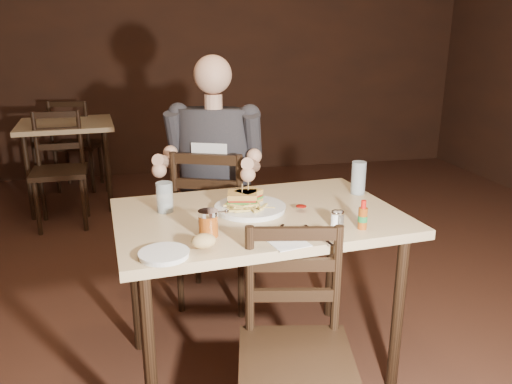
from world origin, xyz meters
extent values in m
plane|color=#321911|center=(0.00, 0.00, 0.00)|extent=(7.00, 7.00, 0.00)
plane|color=#3D2216|center=(0.00, 3.50, 1.40)|extent=(6.00, 0.00, 6.00)
cube|color=tan|center=(-0.16, -0.20, 0.75)|extent=(1.28, 0.92, 0.04)
cylinder|color=black|center=(-0.65, -0.57, 0.36)|extent=(0.05, 0.05, 0.73)
cylinder|color=black|center=(-0.71, 0.06, 0.36)|extent=(0.05, 0.05, 0.73)
cylinder|color=black|center=(0.39, -0.47, 0.36)|extent=(0.05, 0.05, 0.73)
cylinder|color=black|center=(0.32, 0.17, 0.36)|extent=(0.05, 0.05, 0.73)
cube|color=tan|center=(-1.34, 2.50, 0.75)|extent=(0.88, 0.88, 0.04)
cylinder|color=black|center=(-1.62, 2.15, 0.36)|extent=(0.04, 0.04, 0.73)
cylinder|color=black|center=(-1.69, 2.78, 0.36)|extent=(0.04, 0.04, 0.73)
cylinder|color=black|center=(-0.99, 2.22, 0.36)|extent=(0.04, 0.04, 0.73)
cylinder|color=black|center=(-1.06, 2.85, 0.36)|extent=(0.04, 0.04, 0.73)
cylinder|color=white|center=(-0.19, -0.16, 0.78)|extent=(0.33, 0.33, 0.02)
ellipsoid|color=maroon|center=(0.03, -0.22, 0.79)|extent=(0.05, 0.05, 0.01)
cylinder|color=silver|center=(-0.55, -0.10, 0.84)|extent=(0.08, 0.08, 0.13)
cylinder|color=silver|center=(0.37, -0.02, 0.85)|extent=(0.08, 0.08, 0.16)
cube|color=white|center=(-0.12, -0.55, 0.77)|extent=(0.16, 0.15, 0.00)
cube|color=silver|center=(0.00, -0.50, 0.78)|extent=(0.05, 0.22, 0.01)
cube|color=silver|center=(-0.14, -0.44, 0.78)|extent=(0.09, 0.14, 0.00)
cylinder|color=white|center=(-0.57, -0.57, 0.78)|extent=(0.19, 0.19, 0.01)
ellipsoid|color=tan|center=(-0.43, -0.55, 0.81)|extent=(0.10, 0.08, 0.05)
camera|label=1|loc=(-0.59, -2.18, 1.49)|focal=35.00mm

